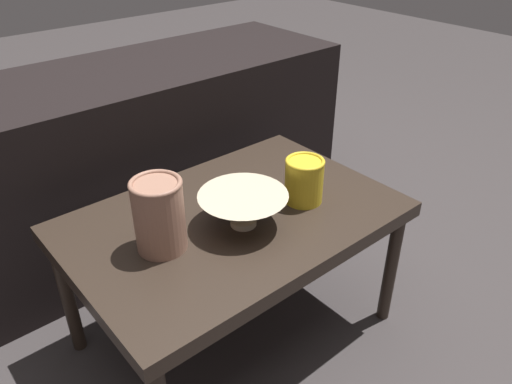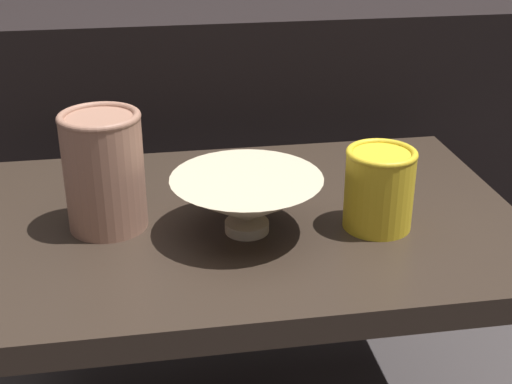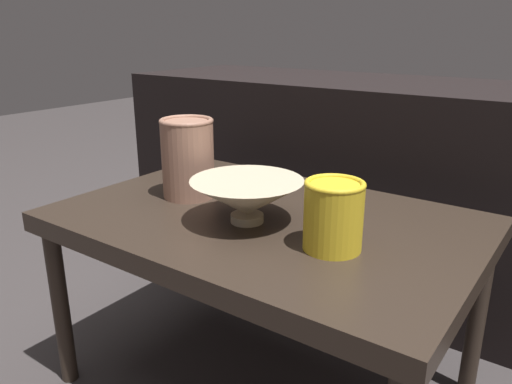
# 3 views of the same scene
# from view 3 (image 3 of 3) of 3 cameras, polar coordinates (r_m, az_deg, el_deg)

# --- Properties ---
(ground_plane) EXTENTS (8.00, 8.00, 0.00)m
(ground_plane) POSITION_cam_3_polar(r_m,az_deg,el_deg) (1.21, 0.93, -21.13)
(ground_plane) COLOR #383333
(table) EXTENTS (0.82, 0.55, 0.41)m
(table) POSITION_cam_3_polar(r_m,az_deg,el_deg) (1.02, 1.04, -4.73)
(table) COLOR #2D231C
(table) RESTS_ON ground_plane
(couch_backdrop) EXTENTS (1.63, 0.50, 0.62)m
(couch_backdrop) POSITION_cam_3_polar(r_m,az_deg,el_deg) (1.57, 14.27, 0.74)
(couch_backdrop) COLOR black
(couch_backdrop) RESTS_ON ground_plane
(bowl) EXTENTS (0.22, 0.22, 0.08)m
(bowl) POSITION_cam_3_polar(r_m,az_deg,el_deg) (0.95, -1.04, -0.65)
(bowl) COLOR #C1B293
(bowl) RESTS_ON table
(vase_textured_left) EXTENTS (0.12, 0.12, 0.17)m
(vase_textured_left) POSITION_cam_3_polar(r_m,az_deg,el_deg) (1.10, -7.75, 4.02)
(vase_textured_left) COLOR #996B56
(vase_textured_left) RESTS_ON table
(vase_colorful_right) EXTENTS (0.10, 0.10, 0.12)m
(vase_colorful_right) POSITION_cam_3_polar(r_m,az_deg,el_deg) (0.84, 8.84, -2.53)
(vase_colorful_right) COLOR gold
(vase_colorful_right) RESTS_ON table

